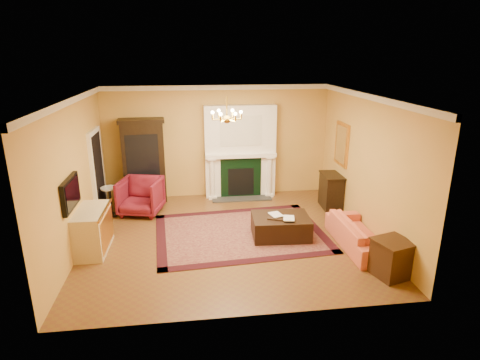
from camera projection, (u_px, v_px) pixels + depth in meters
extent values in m
cube|color=brown|center=(228.00, 237.00, 8.67)|extent=(6.00, 5.50, 0.02)
cube|color=white|center=(227.00, 96.00, 7.75)|extent=(6.00, 5.50, 0.02)
cube|color=gold|center=(217.00, 142.00, 10.82)|extent=(6.00, 0.02, 3.00)
cube|color=gold|center=(247.00, 226.00, 5.60)|extent=(6.00, 0.02, 3.00)
cube|color=gold|center=(75.00, 176.00, 7.84)|extent=(0.02, 5.50, 3.00)
cube|color=gold|center=(367.00, 165.00, 8.58)|extent=(0.02, 5.50, 3.00)
cube|color=white|center=(240.00, 152.00, 10.81)|extent=(1.90, 0.32, 2.50)
cube|color=silver|center=(241.00, 131.00, 10.46)|extent=(1.10, 0.01, 0.80)
cube|color=black|center=(241.00, 178.00, 10.86)|extent=(1.10, 0.02, 1.10)
cube|color=black|center=(241.00, 182.00, 10.89)|extent=(0.70, 0.02, 0.75)
cube|color=#333333|center=(241.00, 198.00, 10.91)|extent=(1.60, 0.50, 0.04)
cube|color=white|center=(240.00, 155.00, 10.77)|extent=(1.90, 0.44, 0.10)
cylinder|color=white|center=(212.00, 178.00, 10.74)|extent=(0.14, 0.14, 1.18)
cylinder|color=white|center=(269.00, 176.00, 10.93)|extent=(0.14, 0.14, 1.18)
cube|color=silver|center=(216.00, 87.00, 10.33)|extent=(6.00, 0.08, 0.12)
cube|color=silver|center=(68.00, 102.00, 7.41)|extent=(0.08, 5.50, 0.12)
cube|color=silver|center=(372.00, 97.00, 8.13)|extent=(0.08, 5.50, 0.12)
cube|color=white|center=(98.00, 173.00, 9.59)|extent=(0.08, 1.05, 2.10)
cube|color=black|center=(99.00, 174.00, 9.61)|extent=(0.02, 0.85, 1.95)
cube|color=black|center=(70.00, 193.00, 7.33)|extent=(0.08, 0.95, 0.58)
cube|color=black|center=(73.00, 193.00, 7.34)|extent=(0.01, 0.85, 0.48)
cube|color=gold|center=(342.00, 144.00, 9.85)|extent=(0.05, 0.76, 1.05)
cube|color=white|center=(341.00, 144.00, 9.85)|extent=(0.01, 0.62, 0.90)
cylinder|color=gold|center=(227.00, 107.00, 7.81)|extent=(0.03, 0.03, 0.40)
sphere|color=gold|center=(227.00, 119.00, 7.89)|extent=(0.16, 0.16, 0.16)
sphere|color=#FFE5B2|center=(241.00, 112.00, 7.88)|extent=(0.07, 0.07, 0.07)
sphere|color=#FFE5B2|center=(233.00, 110.00, 8.09)|extent=(0.07, 0.07, 0.07)
sphere|color=#FFE5B2|center=(219.00, 111.00, 8.06)|extent=(0.07, 0.07, 0.07)
sphere|color=#FFE5B2|center=(213.00, 112.00, 7.81)|extent=(0.07, 0.07, 0.07)
sphere|color=#FFE5B2|center=(221.00, 114.00, 7.60)|extent=(0.07, 0.07, 0.07)
sphere|color=#FFE5B2|center=(235.00, 114.00, 7.64)|extent=(0.07, 0.07, 0.07)
cube|color=#430E1A|center=(240.00, 233.00, 8.84)|extent=(3.83, 2.99, 0.01)
cube|color=black|center=(144.00, 163.00, 10.46)|extent=(1.09, 0.57, 2.11)
imported|color=maroon|center=(141.00, 195.00, 9.79)|extent=(1.14, 1.09, 0.98)
cylinder|color=black|center=(112.00, 215.00, 9.79)|extent=(0.28, 0.28, 0.04)
cylinder|color=black|center=(111.00, 201.00, 9.69)|extent=(0.06, 0.06, 0.65)
cylinder|color=silver|center=(109.00, 188.00, 9.58)|extent=(0.41, 0.41, 0.03)
cube|color=beige|center=(93.00, 230.00, 7.97)|extent=(0.57, 1.17, 0.87)
imported|color=#E66B49|center=(359.00, 230.00, 8.14)|extent=(0.59, 1.92, 0.75)
cube|color=black|center=(392.00, 259.00, 7.08)|extent=(0.69, 0.69, 0.65)
cube|color=black|center=(331.00, 192.00, 10.20)|extent=(0.47, 0.78, 0.85)
cube|color=black|center=(281.00, 226.00, 8.61)|extent=(1.26, 0.95, 0.45)
cube|color=black|center=(278.00, 217.00, 8.47)|extent=(0.51, 0.46, 0.03)
imported|color=gray|center=(271.00, 209.00, 8.44)|extent=(0.23, 0.09, 0.31)
imported|color=gray|center=(284.00, 212.00, 8.32)|extent=(0.23, 0.07, 0.31)
cylinder|color=gray|center=(213.00, 152.00, 10.65)|extent=(0.11, 0.11, 0.09)
cone|color=#0F3A17|center=(213.00, 144.00, 10.59)|extent=(0.16, 0.16, 0.34)
cylinder|color=gray|center=(259.00, 151.00, 10.81)|extent=(0.11, 0.11, 0.09)
cone|color=#0F3A17|center=(260.00, 143.00, 10.74)|extent=(0.15, 0.15, 0.33)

